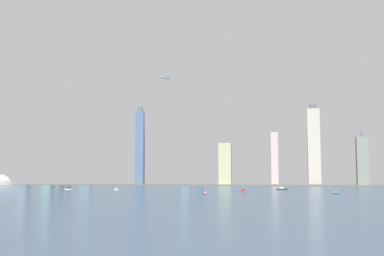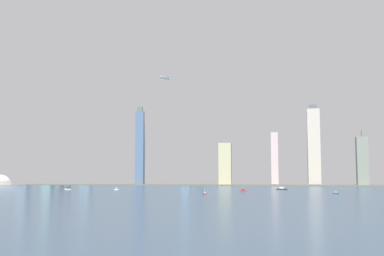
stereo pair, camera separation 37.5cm
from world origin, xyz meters
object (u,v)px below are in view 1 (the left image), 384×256
Objects in this scene: boat_4 at (68,189)px; channel_buoy_1 at (60,187)px; channel_buoy_0 at (280,187)px; airplane at (164,78)px; boat_7 at (116,189)px; skyscraper_7 at (314,146)px; skyscraper_2 at (225,164)px; skyscraper_10 at (186,151)px; skyscraper_11 at (25,156)px; skyscraper_3 at (65,172)px; skyscraper_5 at (140,147)px; skyscraper_9 at (200,164)px; stadium_dome at (6,180)px; observation_tower at (59,116)px; skyscraper_8 at (362,161)px; boat_2 at (243,191)px; boat_1 at (282,189)px; skyscraper_6 at (86,163)px; skyscraper_0 at (274,159)px; skyscraper_1 at (315,168)px; boat_5 at (205,193)px; boat_0 at (336,193)px; skyscraper_4 at (49,157)px.

boat_4 is 120.29m from channel_buoy_1.
channel_buoy_0 is 325.32m from airplane.
skyscraper_7 is at bearing 21.53° from boat_7.
skyscraper_10 is (-89.65, 33.17, 30.27)m from skyscraper_2.
boat_7 is (-64.78, -304.90, -73.60)m from skyscraper_10.
skyscraper_11 is at bearing 170.25° from skyscraper_2.
skyscraper_5 is at bearing -20.53° from skyscraper_3.
skyscraper_11 is at bearing 177.95° from skyscraper_9.
skyscraper_7 is at bearing -3.57° from skyscraper_11.
stadium_dome is 255.81m from channel_buoy_1.
observation_tower is 3.60× the size of skyscraper_2.
airplane is at bearing 31.20° from channel_buoy_1.
skyscraper_7 is 107.96m from skyscraper_8.
observation_tower is at bearing -178.93° from skyscraper_7.
channel_buoy_0 is at bearing -148.19° from skyscraper_8.
skyscraper_2 reaches higher than boat_2.
boat_7 is 4.09× the size of channel_buoy_1.
stadium_dome is 0.71× the size of skyscraper_8.
skyscraper_9 is 5.89× the size of boat_1.
skyscraper_9 reaches higher than boat_7.
skyscraper_2 is 0.89× the size of skyscraper_9.
boat_2 is at bearing -36.79° from observation_tower.
skyscraper_9 is at bearing -74.20° from boat_2.
skyscraper_6 is 13.15× the size of boat_7.
skyscraper_2 is 342.40m from skyscraper_6.
skyscraper_10 reaches higher than stadium_dome.
channel_buoy_0 is at bearing -9.31° from stadium_dome.
skyscraper_7 reaches higher than skyscraper_0.
boat_4 is (158.07, -304.15, -157.30)m from observation_tower.
skyscraper_5 is 380.19m from skyscraper_7.
boat_1 is at bearing -105.91° from skyscraper_1.
skyscraper_11 is 12.91× the size of boat_2.
skyscraper_11 is 697.08m from boat_5.
stadium_dome is at bearing 121.89° from boat_7.
skyscraper_3 is 0.38× the size of skyscraper_10.
boat_0 is (234.19, -420.80, -46.05)m from skyscraper_9.
stadium_dome reaches higher than boat_0.
skyscraper_7 reaches higher than skyscraper_9.
skyscraper_4 is at bearing -37.30° from boat_2.
skyscraper_1 is at bearing 80.61° from skyscraper_7.
channel_buoy_1 is at bearing -164.21° from skyscraper_8.
boat_5 is (186.48, -375.06, -81.08)m from skyscraper_5.
skyscraper_6 is 6.06× the size of boat_1.
boat_4 reaches higher than channel_buoy_1.
channel_buoy_1 is (94.27, -234.88, -26.60)m from skyscraper_3.
stadium_dome is 0.58× the size of skyscraper_11.
skyscraper_2 is (-105.44, -29.01, -12.17)m from skyscraper_0.
skyscraper_8 is 441.89m from airplane.
skyscraper_1 is at bearing 6.35° from observation_tower.
skyscraper_9 is 0.73× the size of skyscraper_11.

